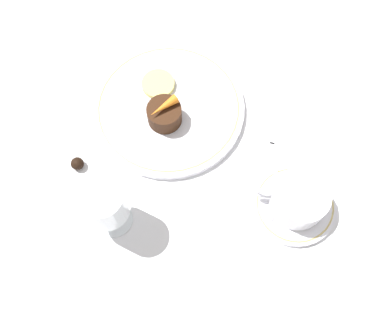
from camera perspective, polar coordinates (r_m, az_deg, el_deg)
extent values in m
plane|color=white|center=(0.82, -4.26, 3.83)|extent=(3.00, 3.00, 0.00)
cylinder|color=white|center=(0.83, -2.96, 7.56)|extent=(0.28, 0.28, 0.01)
torus|color=tan|center=(0.83, -2.98, 7.75)|extent=(0.26, 0.26, 0.00)
cylinder|color=white|center=(0.78, 12.88, -4.63)|extent=(0.14, 0.14, 0.01)
torus|color=tan|center=(0.78, 12.94, -4.55)|extent=(0.13, 0.13, 0.00)
cylinder|color=white|center=(0.75, 13.46, -3.90)|extent=(0.09, 0.09, 0.05)
cylinder|color=#331E0F|center=(0.75, 13.52, -3.82)|extent=(0.08, 0.08, 0.04)
torus|color=white|center=(0.74, 9.34, -3.20)|extent=(0.04, 0.01, 0.04)
cube|color=silver|center=(0.78, 10.37, -2.21)|extent=(0.01, 0.09, 0.00)
ellipsoid|color=silver|center=(0.76, 9.83, -5.97)|extent=(0.02, 0.02, 0.00)
cylinder|color=silver|center=(0.77, -9.86, -6.39)|extent=(0.06, 0.06, 0.01)
cylinder|color=silver|center=(0.74, -10.23, -5.78)|extent=(0.01, 0.01, 0.05)
cylinder|color=silver|center=(0.68, -11.11, -4.32)|extent=(0.07, 0.07, 0.07)
cylinder|color=#470A14|center=(0.70, -10.90, -4.67)|extent=(0.06, 0.06, 0.04)
cube|color=silver|center=(0.85, 10.99, 6.71)|extent=(0.02, 0.12, 0.01)
cube|color=silver|center=(0.81, 9.76, 1.50)|extent=(0.03, 0.05, 0.01)
cylinder|color=#381E0F|center=(0.80, -3.52, 6.82)|extent=(0.06, 0.06, 0.04)
cone|color=orange|center=(0.78, -3.63, 7.78)|extent=(0.05, 0.05, 0.02)
cylinder|color=#EFE075|center=(0.85, -4.32, 10.57)|extent=(0.06, 0.06, 0.01)
sphere|color=black|center=(0.81, -14.36, 0.54)|extent=(0.02, 0.02, 0.02)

